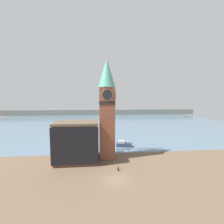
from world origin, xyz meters
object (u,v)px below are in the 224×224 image
object	(u,v)px
pier_building	(77,141)
boat_near	(124,144)
mooring_bollard_near	(118,169)
lamp_post	(128,147)
clock_tower	(107,106)

from	to	relation	value
pier_building	boat_near	distance (m)	16.42
mooring_bollard_near	lamp_post	xyz separation A→B (m)	(3.27, 5.91, 2.61)
lamp_post	pier_building	bearing A→B (deg)	179.59
mooring_bollard_near	clock_tower	bearing A→B (deg)	103.82
boat_near	clock_tower	bearing A→B (deg)	-111.25
clock_tower	pier_building	world-z (taller)	clock_tower
pier_building	lamp_post	bearing A→B (deg)	-0.41
pier_building	boat_near	bearing A→B (deg)	36.44
pier_building	lamp_post	xyz separation A→B (m)	(12.22, -0.09, -1.65)
boat_near	pier_building	bearing A→B (deg)	-129.84
lamp_post	boat_near	bearing A→B (deg)	86.47
clock_tower	mooring_bollard_near	world-z (taller)	clock_tower
clock_tower	pier_building	distance (m)	10.96
boat_near	lamp_post	distance (m)	9.85
pier_building	mooring_bollard_near	world-z (taller)	pier_building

